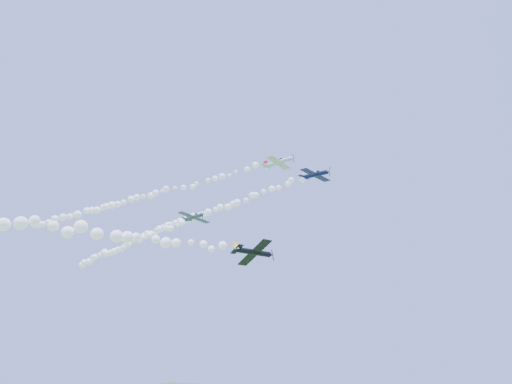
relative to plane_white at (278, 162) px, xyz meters
The scene contains 8 objects.
plane_white is the anchor object (origin of this frame).
smoke_trail_white 42.39m from the plane_white, behind, with size 80.59×6.06×2.92m, color white, non-canonical shape.
plane_navy 10.71m from the plane_white, 70.41° to the left, with size 7.79×8.29×3.10m.
smoke_trail_navy 37.66m from the plane_white, 147.31° to the left, with size 66.20×21.27×3.04m, color white, non-canonical shape.
plane_grey 20.89m from the plane_white, behind, with size 6.69×7.08×2.26m.
smoke_trail_grey 52.03m from the plane_white, 169.03° to the left, with size 58.96×22.28×3.08m, color white, non-canonical shape.
plane_black 20.89m from the plane_white, 94.49° to the right, with size 7.72×7.55×2.97m.
smoke_trail_black 48.13m from the plane_white, 113.04° to the right, with size 32.58×60.58×3.17m, color white, non-canonical shape.
Camera 1 is at (41.25, -73.67, 18.67)m, focal length 30.00 mm.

